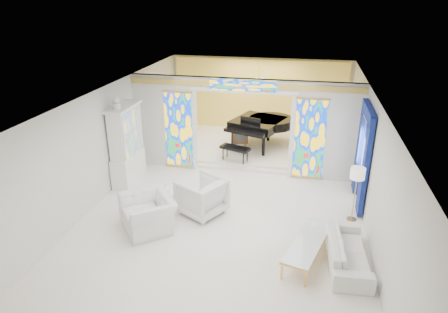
% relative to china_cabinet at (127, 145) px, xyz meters
% --- Properties ---
extents(floor, '(12.00, 12.00, 0.00)m').
position_rel_china_cabinet_xyz_m(floor, '(3.22, -0.60, -1.17)').
color(floor, white).
rests_on(floor, ground).
extents(ceiling, '(7.00, 12.00, 0.02)m').
position_rel_china_cabinet_xyz_m(ceiling, '(3.22, -0.60, 1.83)').
color(ceiling, silver).
rests_on(ceiling, wall_back).
extents(wall_back, '(7.00, 0.02, 3.00)m').
position_rel_china_cabinet_xyz_m(wall_back, '(3.22, 5.40, 0.33)').
color(wall_back, silver).
rests_on(wall_back, floor).
extents(wall_left, '(0.02, 12.00, 3.00)m').
position_rel_china_cabinet_xyz_m(wall_left, '(-0.28, -0.60, 0.33)').
color(wall_left, silver).
rests_on(wall_left, floor).
extents(wall_right, '(0.02, 12.00, 3.00)m').
position_rel_china_cabinet_xyz_m(wall_right, '(6.72, -0.60, 0.33)').
color(wall_right, silver).
rests_on(wall_right, floor).
extents(partition_wall, '(7.00, 0.22, 3.00)m').
position_rel_china_cabinet_xyz_m(partition_wall, '(3.22, 1.40, 0.48)').
color(partition_wall, silver).
rests_on(partition_wall, floor).
extents(stained_glass_left, '(0.90, 0.04, 2.40)m').
position_rel_china_cabinet_xyz_m(stained_glass_left, '(1.19, 1.29, 0.13)').
color(stained_glass_left, gold).
rests_on(stained_glass_left, partition_wall).
extents(stained_glass_right, '(0.90, 0.04, 2.40)m').
position_rel_china_cabinet_xyz_m(stained_glass_right, '(5.25, 1.29, 0.13)').
color(stained_glass_right, gold).
rests_on(stained_glass_right, partition_wall).
extents(stained_glass_transom, '(2.00, 0.04, 0.34)m').
position_rel_china_cabinet_xyz_m(stained_glass_transom, '(3.22, 1.29, 1.65)').
color(stained_glass_transom, gold).
rests_on(stained_glass_transom, partition_wall).
extents(alcove_platform, '(6.80, 3.80, 0.18)m').
position_rel_china_cabinet_xyz_m(alcove_platform, '(3.22, 3.50, -1.08)').
color(alcove_platform, white).
rests_on(alcove_platform, floor).
extents(gold_curtain_back, '(6.70, 0.10, 2.90)m').
position_rel_china_cabinet_xyz_m(gold_curtain_back, '(3.22, 5.28, 0.33)').
color(gold_curtain_back, '#F8D256').
rests_on(gold_curtain_back, wall_back).
extents(chandelier, '(0.48, 0.48, 0.30)m').
position_rel_china_cabinet_xyz_m(chandelier, '(3.42, 3.40, 1.38)').
color(chandelier, gold).
rests_on(chandelier, ceiling).
extents(blue_drapes, '(0.14, 1.85, 2.65)m').
position_rel_china_cabinet_xyz_m(blue_drapes, '(6.62, 0.10, 0.41)').
color(blue_drapes, navy).
rests_on(blue_drapes, wall_right).
extents(china_cabinet, '(0.56, 1.46, 2.72)m').
position_rel_china_cabinet_xyz_m(china_cabinet, '(0.00, 0.00, 0.00)').
color(china_cabinet, white).
rests_on(china_cabinet, floor).
extents(armchair_left, '(1.67, 1.70, 0.83)m').
position_rel_china_cabinet_xyz_m(armchair_left, '(1.55, -2.33, -0.75)').
color(armchair_left, silver).
rests_on(armchair_left, floor).
extents(armchair_right, '(1.43, 1.42, 0.97)m').
position_rel_china_cabinet_xyz_m(armchair_right, '(2.62, -1.36, -0.69)').
color(armchair_right, silver).
rests_on(armchair_right, floor).
extents(sofa, '(0.91, 2.07, 0.59)m').
position_rel_china_cabinet_xyz_m(sofa, '(6.17, -2.72, -0.87)').
color(sofa, silver).
rests_on(sofa, floor).
extents(side_table, '(0.47, 0.47, 0.56)m').
position_rel_china_cabinet_xyz_m(side_table, '(1.72, -1.49, -0.80)').
color(side_table, white).
rests_on(side_table, floor).
extents(vase, '(0.27, 0.27, 0.21)m').
position_rel_china_cabinet_xyz_m(vase, '(1.72, -1.49, -0.50)').
color(vase, silver).
rests_on(vase, side_table).
extents(coffee_table, '(1.11, 2.03, 0.43)m').
position_rel_china_cabinet_xyz_m(coffee_table, '(5.34, -2.73, -0.77)').
color(coffee_table, white).
rests_on(coffee_table, floor).
extents(floor_lamp, '(0.44, 0.44, 1.44)m').
position_rel_china_cabinet_xyz_m(floor_lamp, '(6.42, -0.90, 0.06)').
color(floor_lamp, gold).
rests_on(floor_lamp, floor).
extents(grand_piano, '(2.52, 3.15, 1.21)m').
position_rel_china_cabinet_xyz_m(grand_piano, '(3.62, 3.43, -0.17)').
color(grand_piano, black).
rests_on(grand_piano, alcove_platform).
extents(tv_console, '(0.64, 0.53, 0.64)m').
position_rel_china_cabinet_xyz_m(tv_console, '(2.85, 3.03, -0.58)').
color(tv_console, '#53341D').
rests_on(tv_console, alcove_platform).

